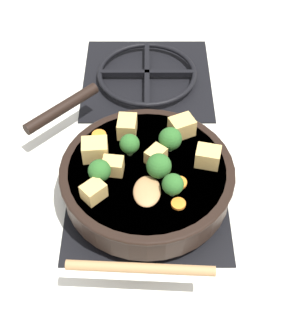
% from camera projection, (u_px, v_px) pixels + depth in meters
% --- Properties ---
extents(ground_plane, '(2.40, 2.40, 0.00)m').
position_uv_depth(ground_plane, '(147.00, 197.00, 0.91)').
color(ground_plane, silver).
extents(front_burner_grate, '(0.31, 0.31, 0.03)m').
position_uv_depth(front_burner_grate, '(147.00, 193.00, 0.90)').
color(front_burner_grate, black).
rests_on(front_burner_grate, ground_plane).
extents(rear_burner_grate, '(0.31, 0.31, 0.03)m').
position_uv_depth(rear_burner_grate, '(148.00, 76.00, 1.14)').
color(rear_burner_grate, black).
rests_on(rear_burner_grate, ground_plane).
extents(skillet_pan, '(0.41, 0.41, 0.06)m').
position_uv_depth(skillet_pan, '(146.00, 177.00, 0.87)').
color(skillet_pan, black).
rests_on(skillet_pan, front_burner_grate).
extents(wooden_spoon, '(0.23, 0.20, 0.02)m').
position_uv_depth(wooden_spoon, '(142.00, 232.00, 0.75)').
color(wooden_spoon, '#A87A4C').
rests_on(wooden_spoon, skillet_pan).
extents(tofu_cube_center_large, '(0.04, 0.05, 0.04)m').
position_uv_depth(tofu_cube_center_large, '(127.00, 127.00, 0.89)').
color(tofu_cube_center_large, tan).
rests_on(tofu_cube_center_large, skillet_pan).
extents(tofu_cube_near_handle, '(0.05, 0.04, 0.04)m').
position_uv_depth(tofu_cube_near_handle, '(95.00, 150.00, 0.85)').
color(tofu_cube_near_handle, tan).
rests_on(tofu_cube_near_handle, skillet_pan).
extents(tofu_cube_east_chunk, '(0.05, 0.04, 0.03)m').
position_uv_depth(tofu_cube_east_chunk, '(208.00, 157.00, 0.84)').
color(tofu_cube_east_chunk, tan).
rests_on(tofu_cube_east_chunk, skillet_pan).
extents(tofu_cube_west_chunk, '(0.06, 0.05, 0.04)m').
position_uv_depth(tofu_cube_west_chunk, '(182.00, 127.00, 0.89)').
color(tofu_cube_west_chunk, tan).
rests_on(tofu_cube_west_chunk, skillet_pan).
extents(tofu_cube_back_piece, '(0.04, 0.03, 0.03)m').
position_uv_depth(tofu_cube_back_piece, '(113.00, 166.00, 0.83)').
color(tofu_cube_back_piece, tan).
rests_on(tofu_cube_back_piece, skillet_pan).
extents(tofu_cube_front_piece, '(0.04, 0.05, 0.03)m').
position_uv_depth(tofu_cube_front_piece, '(156.00, 156.00, 0.85)').
color(tofu_cube_front_piece, tan).
rests_on(tofu_cube_front_piece, skillet_pan).
extents(tofu_cube_mid_small, '(0.05, 0.05, 0.03)m').
position_uv_depth(tofu_cube_mid_small, '(94.00, 191.00, 0.79)').
color(tofu_cube_mid_small, tan).
rests_on(tofu_cube_mid_small, skillet_pan).
extents(broccoli_floret_near_spoon, '(0.04, 0.04, 0.05)m').
position_uv_depth(broccoli_floret_near_spoon, '(173.00, 185.00, 0.79)').
color(broccoli_floret_near_spoon, '#709956').
rests_on(broccoli_floret_near_spoon, skillet_pan).
extents(broccoli_floret_center_top, '(0.04, 0.04, 0.04)m').
position_uv_depth(broccoli_floret_center_top, '(130.00, 144.00, 0.85)').
color(broccoli_floret_center_top, '#709956').
rests_on(broccoli_floret_center_top, skillet_pan).
extents(broccoli_floret_east_rim, '(0.04, 0.04, 0.05)m').
position_uv_depth(broccoli_floret_east_rim, '(159.00, 166.00, 0.81)').
color(broccoli_floret_east_rim, '#709956').
rests_on(broccoli_floret_east_rim, skillet_pan).
extents(broccoli_floret_west_rim, '(0.04, 0.04, 0.05)m').
position_uv_depth(broccoli_floret_west_rim, '(170.00, 139.00, 0.86)').
color(broccoli_floret_west_rim, '#709956').
rests_on(broccoli_floret_west_rim, skillet_pan).
extents(broccoli_floret_north_edge, '(0.04, 0.04, 0.05)m').
position_uv_depth(broccoli_floret_north_edge, '(99.00, 171.00, 0.81)').
color(broccoli_floret_north_edge, '#709956').
rests_on(broccoli_floret_north_edge, skillet_pan).
extents(carrot_slice_orange_thin, '(0.03, 0.03, 0.01)m').
position_uv_depth(carrot_slice_orange_thin, '(179.00, 183.00, 0.82)').
color(carrot_slice_orange_thin, orange).
rests_on(carrot_slice_orange_thin, skillet_pan).
extents(carrot_slice_near_center, '(0.03, 0.03, 0.01)m').
position_uv_depth(carrot_slice_near_center, '(178.00, 204.00, 0.79)').
color(carrot_slice_near_center, orange).
rests_on(carrot_slice_near_center, skillet_pan).
extents(carrot_slice_edge_slice, '(0.03, 0.03, 0.01)m').
position_uv_depth(carrot_slice_edge_slice, '(99.00, 135.00, 0.90)').
color(carrot_slice_edge_slice, orange).
rests_on(carrot_slice_edge_slice, skillet_pan).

